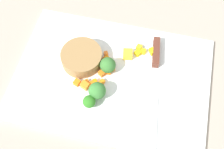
{
  "coord_description": "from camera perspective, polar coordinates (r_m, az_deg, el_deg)",
  "views": [
    {
      "loc": [
        -0.07,
        0.31,
        0.62
      ],
      "look_at": [
        0.0,
        0.0,
        0.02
      ],
      "focal_mm": 45.38,
      "sensor_mm": 36.0,
      "label": 1
    }
  ],
  "objects": [
    {
      "name": "carrot_dice_9",
      "position": [
        0.67,
        -5.47,
        -2.18
      ],
      "size": [
        0.02,
        0.02,
        0.02
      ],
      "primitive_type": "cube",
      "rotation": [
        0.0,
        0.0,
        2.73
      ],
      "color": "orange",
      "rests_on": "cutting_board"
    },
    {
      "name": "pepper_dice_2",
      "position": [
        0.72,
        5.28,
        4.4
      ],
      "size": [
        0.02,
        0.02,
        0.01
      ],
      "primitive_type": "cube",
      "rotation": [
        0.0,
        0.0,
        2.58
      ],
      "color": "yellow",
      "rests_on": "cutting_board"
    },
    {
      "name": "pepper_dice_4",
      "position": [
        0.71,
        3.18,
        4.11
      ],
      "size": [
        0.03,
        0.03,
        0.02
      ],
      "primitive_type": "cube",
      "rotation": [
        0.0,
        0.0,
        1.76
      ],
      "color": "yellow",
      "rests_on": "cutting_board"
    },
    {
      "name": "carrot_dice_0",
      "position": [
        0.68,
        -2.02,
        -1.52
      ],
      "size": [
        0.01,
        0.02,
        0.01
      ],
      "primitive_type": "cube",
      "rotation": [
        0.0,
        0.0,
        1.09
      ],
      "color": "orange",
      "rests_on": "cutting_board"
    },
    {
      "name": "carrot_dice_5",
      "position": [
        0.7,
        -1.28,
        1.92
      ],
      "size": [
        0.02,
        0.02,
        0.02
      ],
      "primitive_type": "cube",
      "rotation": [
        0.0,
        0.0,
        2.91
      ],
      "color": "orange",
      "rests_on": "cutting_board"
    },
    {
      "name": "pepper_dice_1",
      "position": [
        0.73,
        5.5,
        5.45
      ],
      "size": [
        0.02,
        0.02,
        0.01
      ],
      "primitive_type": "cube",
      "rotation": [
        0.0,
        0.0,
        1.22
      ],
      "color": "gold",
      "rests_on": "cutting_board"
    },
    {
      "name": "carrot_dice_8",
      "position": [
        0.68,
        -4.21,
        -1.99
      ],
      "size": [
        0.02,
        0.02,
        0.01
      ],
      "primitive_type": "cube",
      "rotation": [
        0.0,
        0.0,
        0.71
      ],
      "color": "orange",
      "rests_on": "cutting_board"
    },
    {
      "name": "carrot_dice_1",
      "position": [
        0.68,
        -3.42,
        -1.48
      ],
      "size": [
        0.01,
        0.02,
        0.01
      ],
      "primitive_type": "cube",
      "rotation": [
        0.0,
        0.0,
        2.14
      ],
      "color": "orange",
      "rests_on": "cutting_board"
    },
    {
      "name": "carrot_dice_10",
      "position": [
        0.69,
        -0.13,
        1.33
      ],
      "size": [
        0.02,
        0.02,
        0.01
      ],
      "primitive_type": "cube",
      "rotation": [
        0.0,
        0.0,
        0.73
      ],
      "color": "orange",
      "rests_on": "cutting_board"
    },
    {
      "name": "carrot_dice_7",
      "position": [
        0.69,
        -0.7,
        0.66
      ],
      "size": [
        0.01,
        0.01,
        0.01
      ],
      "primitive_type": "cube",
      "rotation": [
        0.0,
        0.0,
        0.03
      ],
      "color": "orange",
      "rests_on": "cutting_board"
    },
    {
      "name": "ground_plane",
      "position": [
        0.7,
        -0.0,
        -0.85
      ],
      "size": [
        4.0,
        4.0,
        0.0
      ],
      "primitive_type": "plane",
      "color": "#A09385"
    },
    {
      "name": "broccoli_floret_0",
      "position": [
        0.65,
        -3.0,
        -3.3
      ],
      "size": [
        0.04,
        0.04,
        0.05
      ],
      "color": "#8AAF55",
      "rests_on": "cutting_board"
    },
    {
      "name": "broccoli_floret_1",
      "position": [
        0.68,
        -0.85,
        1.87
      ],
      "size": [
        0.04,
        0.04,
        0.04
      ],
      "color": "#85AB59",
      "rests_on": "cutting_board"
    },
    {
      "name": "cutting_board",
      "position": [
        0.7,
        -0.0,
        -0.62
      ],
      "size": [
        0.47,
        0.33,
        0.01
      ],
      "primitive_type": "cube",
      "color": "white",
      "rests_on": "ground_plane"
    },
    {
      "name": "chef_knife",
      "position": [
        0.69,
        8.68,
        0.6
      ],
      "size": [
        0.06,
        0.32,
        0.02
      ],
      "rotation": [
        0.0,
        0.0,
        1.69
      ],
      "color": "silver",
      "rests_on": "cutting_board"
    },
    {
      "name": "carrot_dice_11",
      "position": [
        0.72,
        -1.23,
        4.21
      ],
      "size": [
        0.01,
        0.01,
        0.01
      ],
      "primitive_type": "cube",
      "rotation": [
        0.0,
        0.0,
        0.47
      ],
      "color": "orange",
      "rests_on": "cutting_board"
    },
    {
      "name": "broccoli_floret_2",
      "position": [
        0.64,
        -4.61,
        -5.49
      ],
      "size": [
        0.03,
        0.03,
        0.03
      ],
      "color": "#97B36A",
      "rests_on": "cutting_board"
    },
    {
      "name": "carrot_dice_4",
      "position": [
        0.69,
        -2.05,
        0.32
      ],
      "size": [
        0.02,
        0.02,
        0.01
      ],
      "primitive_type": "cube",
      "rotation": [
        0.0,
        0.0,
        2.56
      ],
      "color": "orange",
      "rests_on": "cutting_board"
    },
    {
      "name": "pepper_dice_0",
      "position": [
        0.73,
        8.29,
        4.69
      ],
      "size": [
        0.02,
        0.02,
        0.01
      ],
      "primitive_type": "cube",
      "rotation": [
        0.0,
        0.0,
        2.17
      ],
      "color": "yellow",
      "rests_on": "cutting_board"
    },
    {
      "name": "pepper_dice_3",
      "position": [
        0.72,
        6.26,
        4.64
      ],
      "size": [
        0.01,
        0.02,
        0.01
      ],
      "primitive_type": "cube",
      "rotation": [
        0.0,
        0.0,
        1.33
      ],
      "color": "yellow",
      "rests_on": "cutting_board"
    },
    {
      "name": "prep_bowl",
      "position": [
        0.7,
        -6.12,
        3.43
      ],
      "size": [
        0.1,
        0.1,
        0.03
      ],
      "primitive_type": "cylinder",
      "color": "olive",
      "rests_on": "cutting_board"
    },
    {
      "name": "carrot_dice_3",
      "position": [
        0.68,
        -7.07,
        -1.6
      ],
      "size": [
        0.02,
        0.02,
        0.01
      ],
      "primitive_type": "cube",
      "rotation": [
        0.0,
        0.0,
        2.8
      ],
      "color": "orange",
      "rests_on": "cutting_board"
    },
    {
      "name": "carrot_dice_2",
      "position": [
        0.71,
        -1.08,
        3.09
      ],
      "size": [
        0.02,
        0.02,
        0.01
      ],
      "primitive_type": "cube",
      "rotation": [
        0.0,
        0.0,
        0.85
      ],
      "color": "orange",
      "rests_on": "cutting_board"
    },
    {
      "name": "carrot_dice_6",
      "position": [
        0.68,
        -5.18,
        -1.44
      ],
      "size": [
        0.01,
        0.01,
        0.01
      ],
      "primitive_type": "cube",
      "rotation": [
        0.0,
        0.0,
        2.23
      ],
      "color": "orange",
      "rests_on": "cutting_board"
    }
  ]
}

